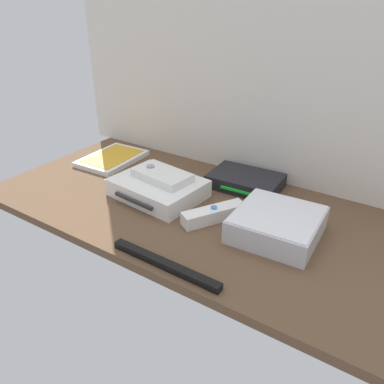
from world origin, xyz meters
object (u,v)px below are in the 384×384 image
object	(u,v)px
remote_wand	(214,214)
sensor_bar	(165,264)
mini_computer	(277,224)
network_router	(245,181)
game_case	(112,158)
remote_classic_pad	(162,175)
game_console	(157,188)

from	to	relation	value
remote_wand	sensor_bar	world-z (taller)	remote_wand
mini_computer	network_router	distance (cm)	22.51
mini_computer	game_case	distance (cm)	57.18
mini_computer	sensor_bar	xyz separation A→B (cm)	(-12.91, -21.55, -1.94)
mini_computer	remote_classic_pad	world-z (taller)	remote_classic_pad
remote_wand	network_router	bearing A→B (deg)	124.92
game_case	network_router	xyz separation A→B (cm)	(40.84, 6.60, 0.94)
game_case	sensor_bar	bearing A→B (deg)	-38.40
remote_wand	remote_classic_pad	distance (cm)	17.52
game_case	remote_classic_pad	xyz separation A→B (cm)	(25.62, -8.72, 4.65)
game_console	sensor_bar	bearing A→B (deg)	-43.94
remote_classic_pad	network_router	bearing A→B (deg)	52.73
remote_wand	game_case	bearing A→B (deg)	-165.62
game_console	game_case	xyz separation A→B (cm)	(-25.14, 10.12, -1.44)
network_router	remote_classic_pad	distance (cm)	21.91
remote_wand	sensor_bar	xyz separation A→B (cm)	(1.00, -19.34, -0.81)
remote_wand	remote_classic_pad	world-z (taller)	remote_classic_pad
game_case	sensor_bar	xyz separation A→B (cm)	(43.40, -31.27, -0.06)
mini_computer	game_case	size ratio (longest dim) A/B	0.92
game_console	remote_classic_pad	distance (cm)	3.53
mini_computer	game_case	world-z (taller)	mini_computer
game_console	remote_wand	xyz separation A→B (cm)	(17.26, -1.81, -0.69)
game_case	game_console	bearing A→B (deg)	-24.56
mini_computer	remote_wand	world-z (taller)	mini_computer
game_console	remote_wand	distance (cm)	17.37
game_console	mini_computer	size ratio (longest dim) A/B	1.25
game_console	network_router	distance (cm)	22.94
game_case	remote_wand	distance (cm)	44.06
mini_computer	remote_classic_pad	bearing A→B (deg)	178.15
remote_classic_pad	sensor_bar	size ratio (longest dim) A/B	0.64
network_router	game_console	bearing A→B (deg)	-136.35
sensor_bar	game_case	bearing A→B (deg)	144.90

